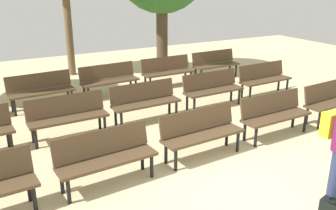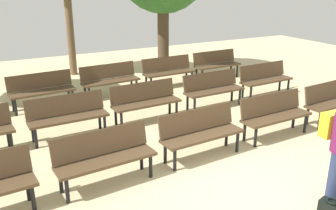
# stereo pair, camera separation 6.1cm
# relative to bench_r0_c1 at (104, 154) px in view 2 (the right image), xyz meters

# --- Properties ---
(ground_plane) EXTENTS (24.00, 24.00, 0.00)m
(ground_plane) POSITION_rel_bench_r0_c1_xyz_m (1.94, -1.48, -0.50)
(ground_plane) COLOR #CCB789
(bench_r0_c1) EXTENTS (1.63, 0.60, 0.87)m
(bench_r0_c1) POSITION_rel_bench_r0_c1_xyz_m (0.00, 0.00, 0.00)
(bench_r0_c1) COLOR #4C3823
(bench_r0_c1) RESTS_ON ground_plane
(bench_r0_c2) EXTENTS (1.63, 0.58, 0.87)m
(bench_r0_c2) POSITION_rel_bench_r0_c1_xyz_m (1.86, 0.10, 0.00)
(bench_r0_c2) COLOR #4C3823
(bench_r0_c2) RESTS_ON ground_plane
(bench_r0_c3) EXTENTS (1.62, 0.54, 0.87)m
(bench_r0_c3) POSITION_rel_bench_r0_c1_xyz_m (3.71, 0.18, 0.00)
(bench_r0_c3) COLOR #4C3823
(bench_r0_c3) RESTS_ON ground_plane
(bench_r0_c4) EXTENTS (1.63, 0.61, 0.87)m
(bench_r0_c4) POSITION_rel_bench_r0_c1_xyz_m (5.52, 0.25, 0.00)
(bench_r0_c4) COLOR #4C3823
(bench_r0_c4) RESTS_ON ground_plane
(bench_r1_c1) EXTENTS (1.61, 0.52, 0.87)m
(bench_r1_c1) POSITION_rel_bench_r0_c1_xyz_m (-0.08, 2.10, 0.00)
(bench_r1_c1) COLOR #4C3823
(bench_r1_c1) RESTS_ON ground_plane
(bench_r1_c2) EXTENTS (1.62, 0.55, 0.87)m
(bench_r1_c2) POSITION_rel_bench_r0_c1_xyz_m (1.71, 2.21, 0.00)
(bench_r1_c2) COLOR #4C3823
(bench_r1_c2) RESTS_ON ground_plane
(bench_r1_c3) EXTENTS (1.61, 0.53, 0.87)m
(bench_r1_c3) POSITION_rel_bench_r0_c1_xyz_m (3.64, 2.30, 0.00)
(bench_r1_c3) COLOR #4C3823
(bench_r1_c3) RESTS_ON ground_plane
(bench_r1_c4) EXTENTS (1.62, 0.54, 0.87)m
(bench_r1_c4) POSITION_rel_bench_r0_c1_xyz_m (5.47, 2.44, 0.00)
(bench_r1_c4) COLOR #4C3823
(bench_r1_c4) RESTS_ON ground_plane
(bench_r2_c1) EXTENTS (1.63, 0.60, 0.87)m
(bench_r2_c1) POSITION_rel_bench_r0_c1_xyz_m (-0.21, 4.23, 0.00)
(bench_r2_c1) COLOR #4C3823
(bench_r2_c1) RESTS_ON ground_plane
(bench_r2_c2) EXTENTS (1.63, 0.59, 0.87)m
(bench_r2_c2) POSITION_rel_bench_r0_c1_xyz_m (1.63, 4.37, 0.00)
(bench_r2_c2) COLOR #4C3823
(bench_r2_c2) RESTS_ON ground_plane
(bench_r2_c3) EXTENTS (1.61, 0.52, 0.87)m
(bench_r2_c3) POSITION_rel_bench_r0_c1_xyz_m (3.51, 4.47, 0.00)
(bench_r2_c3) COLOR #4C3823
(bench_r2_c3) RESTS_ON ground_plane
(bench_r2_c4) EXTENTS (1.62, 0.54, 0.87)m
(bench_r2_c4) POSITION_rel_bench_r0_c1_xyz_m (5.32, 4.57, 0.00)
(bench_r2_c4) COLOR #4C3823
(bench_r2_c4) RESTS_ON ground_plane
(handbag) EXTENTS (0.26, 0.36, 0.29)m
(handbag) POSITION_rel_bench_r0_c1_xyz_m (2.42, -2.36, -0.37)
(handbag) COLOR black
(handbag) RESTS_ON ground_plane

